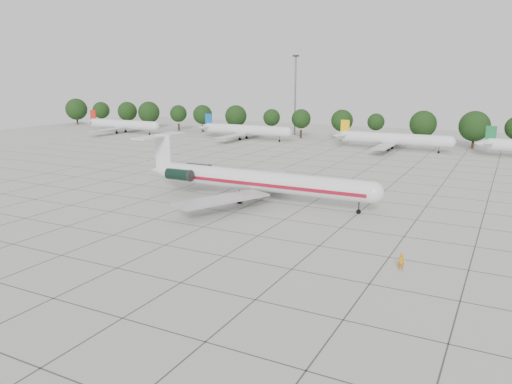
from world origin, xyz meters
TOP-DOWN VIEW (x-y plane):
  - ground at (0.00, 0.00)m, footprint 260.00×260.00m
  - apron_joints at (0.00, 15.00)m, footprint 170.00×170.00m
  - main_airliner at (-1.25, 7.31)m, footprint 40.35×31.72m
  - ground_crew at (25.86, -11.13)m, footprint 0.69×0.47m
  - bg_airliner_a at (-83.55, 69.41)m, footprint 28.24×27.20m
  - bg_airliner_b at (-38.28, 73.40)m, footprint 28.24×27.20m
  - bg_airliner_c at (6.65, 71.98)m, footprint 28.24×27.20m
  - tree_line at (-11.68, 85.00)m, footprint 249.86×8.44m
  - floodlight_mast at (-30.00, 92.00)m, footprint 1.60×1.60m

SIDE VIEW (x-z plane):
  - ground at x=0.00m, z-range 0.00..0.00m
  - apron_joints at x=0.00m, z-range 0.00..0.02m
  - ground_crew at x=25.86m, z-range 0.00..1.85m
  - bg_airliner_a at x=-83.55m, z-range -0.79..6.61m
  - bg_airliner_b at x=-38.28m, z-range -0.79..6.61m
  - bg_airliner_c at x=6.65m, z-range -0.79..6.61m
  - main_airliner at x=-1.25m, z-range -1.39..8.07m
  - tree_line at x=-11.68m, z-range 0.87..11.09m
  - floodlight_mast at x=-30.00m, z-range 1.56..27.01m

